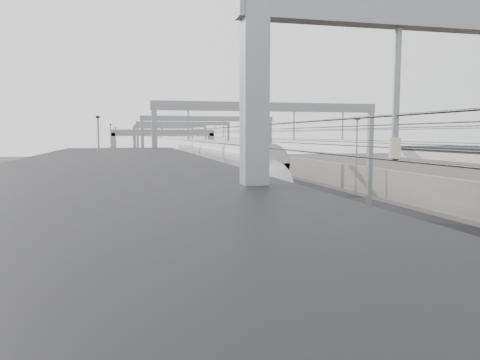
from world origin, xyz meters
TOP-DOWN VIEW (x-y plane):
  - platform_left at (-8.00, 45.00)m, footprint 4.00×120.00m
  - platform_right at (8.00, 45.00)m, footprint 4.00×120.00m
  - tracks at (0.00, 45.00)m, footprint 11.40×140.00m
  - overhead_line at (0.00, 51.62)m, footprint 13.00×140.00m
  - canopy_left at (-8.02, 2.99)m, footprint 4.40×30.00m
  - overbridge at (0.00, 100.00)m, footprint 22.00×2.20m
  - wall_left at (-11.20, 45.00)m, footprint 0.30×120.00m
  - wall_right at (11.20, 45.00)m, footprint 0.30×120.00m
  - train at (1.50, 46.29)m, footprint 2.63×47.98m
  - signal_green at (-5.20, 75.51)m, footprint 0.32×0.32m
  - signal_red_near at (3.20, 67.42)m, footprint 0.32×0.32m
  - signal_red_far at (5.40, 67.56)m, footprint 0.32×0.32m

SIDE VIEW (x-z plane):
  - tracks at x=0.00m, z-range -0.05..0.15m
  - platform_left at x=-8.00m, z-range 0.00..1.00m
  - platform_right at x=8.00m, z-range 0.00..1.00m
  - wall_left at x=-11.20m, z-range 0.00..3.20m
  - wall_right at x=11.20m, z-range 0.00..3.20m
  - train at x=1.50m, z-range -0.04..4.13m
  - signal_green at x=-5.20m, z-range 0.68..4.15m
  - signal_red_near at x=3.20m, z-range 0.68..4.15m
  - signal_red_far at x=5.40m, z-range 0.68..4.15m
  - canopy_left at x=-8.02m, z-range 2.97..7.21m
  - overbridge at x=0.00m, z-range 1.86..8.76m
  - overhead_line at x=0.00m, z-range 2.84..9.44m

